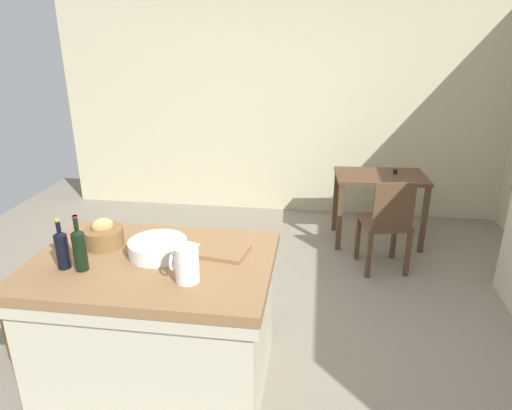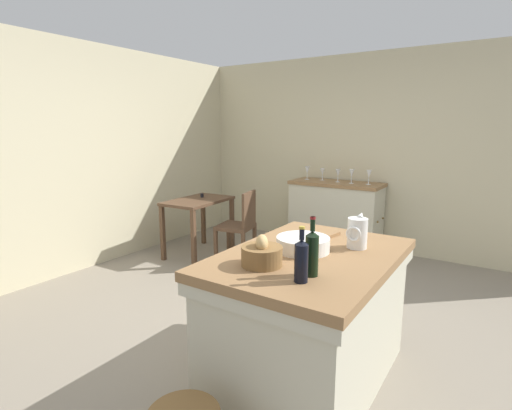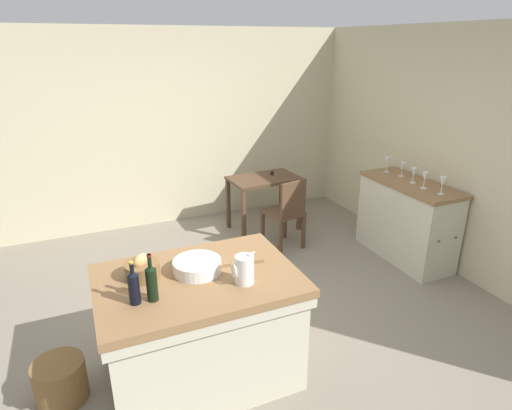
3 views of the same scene
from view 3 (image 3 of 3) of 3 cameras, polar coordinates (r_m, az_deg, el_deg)
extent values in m
plane|color=gray|center=(4.12, -2.62, -14.82)|extent=(6.76, 6.76, 0.00)
cube|color=beige|center=(5.95, -11.92, 9.82)|extent=(5.32, 0.12, 2.60)
cube|color=beige|center=(5.02, 26.24, 6.06)|extent=(0.12, 5.20, 2.60)
cube|color=olive|center=(3.07, -7.80, -9.93)|extent=(1.40, 0.98, 0.06)
cube|color=beige|center=(3.11, -7.74, -11.04)|extent=(1.38, 0.96, 0.08)
cube|color=beige|center=(3.32, -7.42, -16.39)|extent=(1.32, 0.90, 0.81)
cube|color=olive|center=(5.11, 20.04, 2.64)|extent=(0.52, 1.21, 0.04)
cube|color=beige|center=(5.27, 19.41, -2.17)|extent=(0.49, 1.18, 0.89)
sphere|color=brown|center=(4.79, 23.26, -4.49)|extent=(0.03, 0.03, 0.03)
sphere|color=brown|center=(4.95, 25.15, -3.96)|extent=(0.03, 0.03, 0.03)
cube|color=#513826|center=(5.64, 1.06, 3.54)|extent=(0.93, 0.61, 0.04)
cube|color=#513826|center=(5.39, -1.66, -1.49)|extent=(0.05, 0.05, 0.70)
cube|color=#513826|center=(5.76, 5.82, -0.06)|extent=(0.05, 0.05, 0.70)
cube|color=#513826|center=(5.81, -3.72, 0.17)|extent=(0.05, 0.05, 0.70)
cube|color=#513826|center=(6.16, 3.39, 1.41)|extent=(0.05, 0.05, 0.70)
cylinder|color=black|center=(5.74, 2.16, 4.28)|extent=(0.04, 0.04, 0.05)
cube|color=#513826|center=(5.22, 3.67, -0.99)|extent=(0.47, 0.47, 0.04)
cube|color=#513826|center=(5.00, 5.01, 0.84)|extent=(0.36, 0.11, 0.42)
cube|color=#513826|center=(5.54, 3.90, -2.33)|extent=(0.05, 0.05, 0.44)
cube|color=#513826|center=(5.34, 0.89, -3.22)|extent=(0.05, 0.05, 0.44)
cube|color=#513826|center=(5.29, 6.35, -3.58)|extent=(0.05, 0.05, 0.44)
cube|color=#513826|center=(5.08, 3.29, -4.57)|extent=(0.05, 0.05, 0.44)
cylinder|color=white|center=(2.91, -1.56, -8.63)|extent=(0.13, 0.13, 0.20)
cone|color=white|center=(2.88, -0.49, -6.50)|extent=(0.07, 0.04, 0.06)
torus|color=white|center=(2.89, -2.96, -8.74)|extent=(0.02, 0.10, 0.10)
cylinder|color=white|center=(3.09, -7.86, -8.09)|extent=(0.34, 0.34, 0.09)
cylinder|color=brown|center=(3.10, -14.94, -8.42)|extent=(0.24, 0.24, 0.11)
ellipsoid|color=tan|center=(3.06, -15.07, -7.17)|extent=(0.15, 0.13, 0.10)
cube|color=olive|center=(3.27, -2.30, -6.88)|extent=(0.37, 0.28, 0.02)
cylinder|color=black|center=(2.81, -13.74, -10.31)|extent=(0.07, 0.07, 0.22)
cone|color=black|center=(2.75, -13.96, -8.11)|extent=(0.07, 0.07, 0.03)
cylinder|color=black|center=(2.72, -14.05, -7.16)|extent=(0.03, 0.03, 0.08)
cylinder|color=maroon|center=(2.71, -14.11, -6.54)|extent=(0.03, 0.03, 0.01)
cylinder|color=black|center=(2.81, -15.96, -10.77)|extent=(0.07, 0.07, 0.20)
cone|color=black|center=(2.75, -16.20, -8.78)|extent=(0.07, 0.07, 0.02)
cylinder|color=black|center=(2.73, -16.30, -7.92)|extent=(0.03, 0.03, 0.07)
cylinder|color=#B29933|center=(2.72, -16.36, -7.38)|extent=(0.03, 0.03, 0.01)
cylinder|color=white|center=(4.82, 23.45, 1.38)|extent=(0.06, 0.06, 0.00)
cylinder|color=white|center=(4.81, 23.52, 1.82)|extent=(0.01, 0.01, 0.07)
cone|color=white|center=(4.78, 23.67, 2.85)|extent=(0.07, 0.07, 0.11)
cylinder|color=white|center=(4.94, 21.46, 2.13)|extent=(0.06, 0.06, 0.00)
cylinder|color=white|center=(4.93, 21.52, 2.55)|extent=(0.01, 0.01, 0.07)
cone|color=white|center=(4.90, 21.66, 3.55)|extent=(0.07, 0.07, 0.11)
cylinder|color=white|center=(5.09, 20.18, 2.84)|extent=(0.06, 0.06, 0.00)
cylinder|color=white|center=(5.08, 20.23, 3.23)|extent=(0.01, 0.01, 0.07)
cone|color=white|center=(5.06, 20.35, 4.14)|extent=(0.07, 0.07, 0.10)
cylinder|color=white|center=(5.30, 18.83, 3.69)|extent=(0.06, 0.06, 0.00)
cylinder|color=white|center=(5.29, 18.87, 4.05)|extent=(0.01, 0.01, 0.07)
cone|color=white|center=(5.27, 18.98, 4.88)|extent=(0.07, 0.07, 0.09)
cylinder|color=white|center=(5.42, 17.01, 4.27)|extent=(0.06, 0.06, 0.00)
cylinder|color=white|center=(5.41, 17.05, 4.66)|extent=(0.01, 0.01, 0.07)
cone|color=white|center=(5.39, 17.16, 5.57)|extent=(0.07, 0.07, 0.11)
cylinder|color=brown|center=(3.56, -24.66, -20.57)|extent=(0.36, 0.36, 0.31)
camera|label=1|loc=(1.64, 54.80, 1.64)|focal=32.23mm
camera|label=2|loc=(2.29, -62.46, -10.29)|focal=27.48mm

